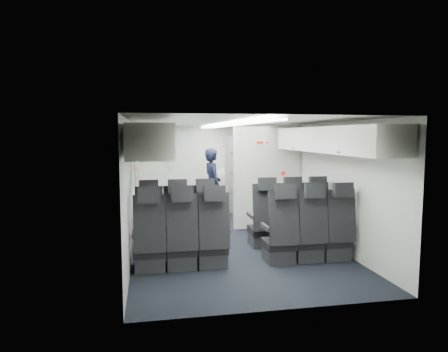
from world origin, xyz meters
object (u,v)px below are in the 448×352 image
object	(u,v)px
carry_on_bag	(149,141)
seat_row_mid	(247,239)
galley_unit	(244,174)
boarding_door	(138,181)
flight_attendant	(212,184)
seat_row_front	(234,225)

from	to	relation	value
carry_on_bag	seat_row_mid	bearing A→B (deg)	-54.42
galley_unit	boarding_door	distance (m)	2.84
galley_unit	boarding_door	xyz separation A→B (m)	(-2.59, -1.17, 0.00)
seat_row_mid	flight_attendant	distance (m)	3.25
seat_row_front	flight_attendant	world-z (taller)	flight_attendant
seat_row_mid	flight_attendant	bearing A→B (deg)	90.12
flight_attendant	seat_row_front	bearing A→B (deg)	170.28
boarding_door	flight_attendant	size ratio (longest dim) A/B	1.14
seat_row_mid	galley_unit	bearing A→B (deg)	77.12
seat_row_mid	flight_attendant	world-z (taller)	flight_attendant
boarding_door	carry_on_bag	xyz separation A→B (m)	(0.23, -1.62, 0.87)
galley_unit	flight_attendant	world-z (taller)	galley_unit
seat_row_front	galley_unit	world-z (taller)	galley_unit
galley_unit	flight_attendant	distance (m)	1.34
galley_unit	flight_attendant	size ratio (longest dim) A/B	1.16
seat_row_mid	seat_row_front	bearing A→B (deg)	90.00
carry_on_bag	boarding_door	bearing A→B (deg)	87.77
galley_unit	carry_on_bag	size ratio (longest dim) A/B	5.01
galley_unit	flight_attendant	xyz separation A→B (m)	(-0.96, -0.93, -0.13)
galley_unit	carry_on_bag	world-z (taller)	carry_on_bag
seat_row_mid	carry_on_bag	distance (m)	2.42
seat_row_front	seat_row_mid	size ratio (longest dim) A/B	1.00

